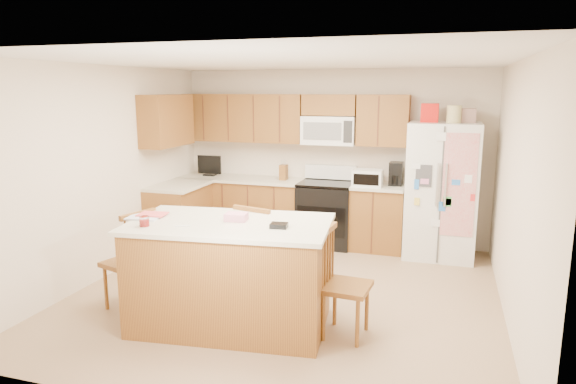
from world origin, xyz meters
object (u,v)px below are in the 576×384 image
(stove, at_px, (326,213))
(refrigerator, at_px, (441,189))
(windsor_chair_left, at_px, (131,262))
(windsor_chair_back, at_px, (261,256))
(windsor_chair_right, at_px, (343,286))
(island, at_px, (231,274))

(stove, height_order, refrigerator, refrigerator)
(stove, height_order, windsor_chair_left, stove)
(windsor_chair_back, bearing_deg, stove, 84.95)
(windsor_chair_right, bearing_deg, refrigerator, 73.41)
(windsor_chair_back, distance_m, windsor_chair_right, 1.10)
(windsor_chair_right, bearing_deg, windsor_chair_back, 152.84)
(stove, distance_m, windsor_chair_back, 2.21)
(island, relative_size, windsor_chair_back, 1.88)
(stove, relative_size, windsor_chair_back, 1.07)
(stove, bearing_deg, windsor_chair_left, -117.07)
(refrigerator, distance_m, windsor_chair_left, 4.03)
(island, bearing_deg, windsor_chair_left, 177.25)
(windsor_chair_back, height_order, windsor_chair_right, windsor_chair_back)
(windsor_chair_left, height_order, windsor_chair_right, windsor_chair_left)
(windsor_chair_back, bearing_deg, windsor_chair_right, -27.16)
(windsor_chair_left, height_order, windsor_chair_back, windsor_chair_back)
(stove, relative_size, windsor_chair_left, 1.09)
(windsor_chair_back, bearing_deg, windsor_chair_left, -155.67)
(refrigerator, height_order, island, refrigerator)
(stove, relative_size, island, 0.57)
(stove, distance_m, windsor_chair_left, 3.09)
(refrigerator, bearing_deg, stove, 177.70)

